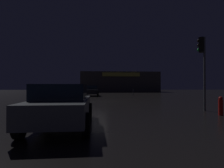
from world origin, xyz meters
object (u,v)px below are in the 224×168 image
(traffic_signal_opposite, at_px, (202,56))
(car_crossing, at_px, (63,104))
(fire_hydrant, at_px, (221,106))
(store_building, at_px, (120,82))
(car_far, at_px, (92,91))
(car_near, at_px, (66,93))

(traffic_signal_opposite, distance_m, car_crossing, 8.87)
(car_crossing, distance_m, fire_hydrant, 7.75)
(car_crossing, bearing_deg, traffic_signal_opposite, 26.97)
(store_building, bearing_deg, traffic_signal_opposite, -88.82)
(car_far, height_order, fire_hydrant, car_far)
(store_building, bearing_deg, car_crossing, -99.33)
(store_building, distance_m, fire_hydrant, 39.54)
(traffic_signal_opposite, relative_size, car_near, 1.16)
(car_near, relative_size, car_crossing, 0.85)
(store_building, xyz_separation_m, car_near, (-8.54, -31.21, -1.77))
(traffic_signal_opposite, height_order, fire_hydrant, traffic_signal_opposite)
(car_near, distance_m, car_far, 11.03)
(car_near, bearing_deg, traffic_signal_opposite, -34.69)
(car_near, bearing_deg, fire_hydrant, -41.96)
(traffic_signal_opposite, distance_m, car_far, 18.93)
(car_near, height_order, car_far, car_far)
(fire_hydrant, bearing_deg, car_near, 138.04)
(fire_hydrant, bearing_deg, traffic_signal_opposite, 86.05)
(car_near, relative_size, fire_hydrant, 4.01)
(fire_hydrant, bearing_deg, car_far, 110.56)
(traffic_signal_opposite, relative_size, car_far, 1.04)
(store_building, xyz_separation_m, car_far, (-6.52, -20.37, -1.79))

